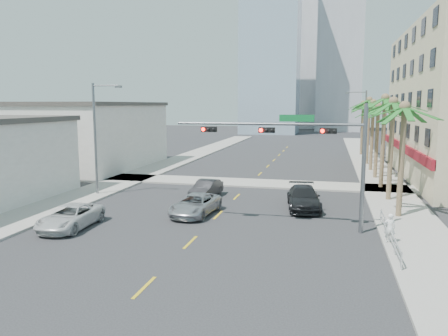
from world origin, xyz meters
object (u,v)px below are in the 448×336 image
Objects in this scene: car_lane_left at (206,189)px; pedestrian at (390,228)px; car_lane_right at (304,198)px; traffic_signal_mast at (306,144)px; car_lane_center at (195,205)px; car_parked_far at (70,217)px.

pedestrian is at bearing -30.72° from car_lane_left.
car_lane_right is at bearing -9.19° from car_lane_left.
car_lane_center is (-7.28, 1.79, -4.37)m from traffic_signal_mast.
car_parked_far is 1.18× the size of car_lane_left.
traffic_signal_mast reaches higher than car_lane_center.
car_parked_far is 15.60m from car_lane_right.
traffic_signal_mast is 2.64× the size of car_lane_left.
pedestrian is (4.87, -7.21, 0.15)m from car_lane_right.
car_lane_left is (5.49, 10.28, 0.00)m from car_parked_far.
car_lane_center is 0.92× the size of car_lane_right.
car_lane_center is at bearing 166.21° from traffic_signal_mast.
traffic_signal_mast reaches higher than car_lane_left.
car_lane_left is 0.78× the size of car_lane_right.
car_lane_right reaches higher than car_parked_far.
traffic_signal_mast is 7.11× the size of pedestrian.
pedestrian reaches higher than car_parked_far.
car_lane_left is 0.85× the size of car_lane_center.
car_lane_center is at bearing -76.09° from car_lane_left.
car_lane_left is at bearing -32.58° from pedestrian.
pedestrian is at bearing -23.54° from traffic_signal_mast.
traffic_signal_mast is 2.23× the size of car_lane_center.
car_lane_left is at bearing 60.29° from car_parked_far.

